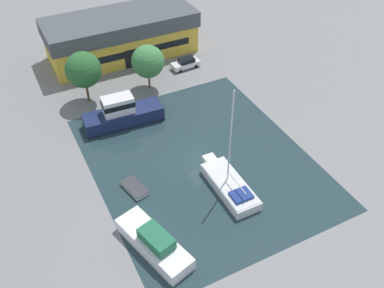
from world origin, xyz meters
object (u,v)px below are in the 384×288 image
sailboat_moored (229,185)px  small_dinghy (135,188)px  quay_tree_by_water (83,70)px  cabin_boat (154,243)px  warehouse_building (121,35)px  quay_tree_near_building (148,61)px  parked_car (186,63)px  motor_cruiser (122,114)px

sailboat_moored → small_dinghy: sailboat_moored is taller
quay_tree_by_water → small_dinghy: (-0.46, -18.85, -4.65)m
cabin_boat → warehouse_building: bearing=58.8°
quay_tree_by_water → cabin_boat: size_ratio=0.80×
warehouse_building → quay_tree_near_building: (-0.00, -11.13, 0.99)m
sailboat_moored → small_dinghy: bearing=153.7°
quay_tree_near_building → small_dinghy: 20.60m
cabin_boat → sailboat_moored: bearing=3.3°
quay_tree_near_building → parked_car: bearing=20.7°
quay_tree_near_building → quay_tree_by_water: (-8.81, 0.91, 0.55)m
motor_cruiser → quay_tree_near_building: bearing=-42.5°
sailboat_moored → cabin_boat: bearing=-160.9°
parked_car → motor_cruiser: (-13.51, -8.84, 0.68)m
cabin_boat → parked_car: bearing=43.0°
quay_tree_near_building → cabin_boat: (-10.38, -26.08, -3.39)m
quay_tree_near_building → cabin_boat: bearing=-111.7°
cabin_boat → small_dinghy: bearing=66.7°
parked_car → motor_cruiser: 16.17m
parked_car → cabin_boat: (-17.58, -28.80, 0.15)m
quay_tree_near_building → small_dinghy: quay_tree_near_building is taller
warehouse_building → cabin_boat: warehouse_building is taller
warehouse_building → sailboat_moored: (-0.03, -33.67, -2.68)m
motor_cruiser → small_dinghy: bearing=169.4°
parked_car → small_dinghy: size_ratio=1.22×
warehouse_building → small_dinghy: 30.67m
sailboat_moored → motor_cruiser: (-6.30, 16.41, 0.81)m
motor_cruiser → cabin_boat: (-4.06, -19.96, -0.53)m
warehouse_building → cabin_boat: (-10.39, -37.22, -2.40)m
motor_cruiser → sailboat_moored: bearing=-155.6°
motor_cruiser → cabin_boat: motor_cruiser is taller
quay_tree_near_building → small_dinghy: bearing=-117.3°
sailboat_moored → cabin_boat: 10.95m
quay_tree_by_water → cabin_boat: (-1.57, -27.00, -3.95)m
parked_car → motor_cruiser: motor_cruiser is taller
sailboat_moored → motor_cruiser: 17.60m
small_dinghy → cabin_boat: size_ratio=0.40×
sailboat_moored → cabin_boat: sailboat_moored is taller
parked_car → small_dinghy: bearing=138.5°
quay_tree_by_water → sailboat_moored: sailboat_moored is taller
quay_tree_near_building → small_dinghy: (-9.27, -17.93, -4.10)m
quay_tree_by_water → parked_car: bearing=6.4°
quay_tree_by_water → warehouse_building: bearing=49.2°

